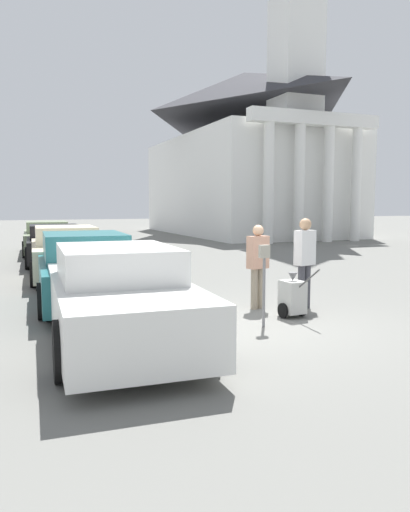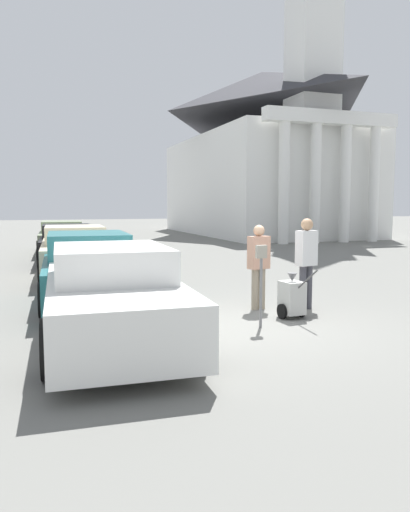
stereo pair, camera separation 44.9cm
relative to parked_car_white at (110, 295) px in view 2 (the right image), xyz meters
name	(u,v)px [view 2 (the right image)]	position (x,y,z in m)	size (l,w,h in m)	color
ground_plane	(248,324)	(2.43, 0.24, -0.70)	(120.00, 120.00, 0.00)	slate
parked_car_white	(110,295)	(0.00, 0.00, 0.00)	(2.15, 5.31, 1.48)	silver
parked_car_teal	(88,269)	(0.00, 3.43, -0.02)	(2.15, 5.27, 1.49)	#23666B
parked_car_cream	(75,253)	(0.00, 7.18, -0.01)	(2.12, 5.19, 1.47)	beige
parked_car_black	(67,244)	(0.00, 10.83, -0.05)	(2.13, 4.93, 1.37)	black
parked_car_sage	(62,238)	(0.00, 14.48, -0.06)	(2.11, 5.22, 1.37)	gray
parking_meter	(261,271)	(2.53, -0.06, 0.28)	(0.18, 0.09, 1.42)	slate
person_worker	(259,262)	(3.12, 1.29, 0.26)	(0.46, 0.31, 1.69)	gray
person_supervisor	(306,257)	(4.02, 0.99, 0.34)	(0.46, 0.32, 1.82)	#3F3F47
equipment_cart	(292,297)	(3.38, 0.39, -0.32)	(0.49, 1.00, 1.00)	#B2B2AD
church	(264,147)	(14.01, 23.93, 5.30)	(9.48, 17.45, 24.46)	white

